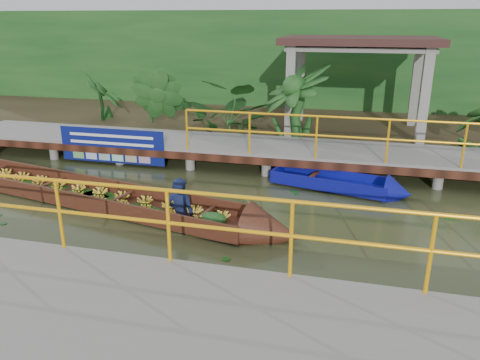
# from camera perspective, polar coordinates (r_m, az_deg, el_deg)

# --- Properties ---
(ground) EXTENTS (80.00, 80.00, 0.00)m
(ground) POSITION_cam_1_polar(r_m,az_deg,el_deg) (9.49, -5.87, -3.97)
(ground) COLOR #30371B
(ground) RESTS_ON ground
(land_strip) EXTENTS (30.00, 8.00, 0.45)m
(land_strip) POSITION_cam_1_polar(r_m,az_deg,el_deg) (16.35, 2.97, 6.81)
(land_strip) COLOR #2E2517
(land_strip) RESTS_ON ground
(far_dock) EXTENTS (16.00, 2.06, 1.66)m
(far_dock) POSITION_cam_1_polar(r_m,az_deg,el_deg) (12.43, -0.57, 4.07)
(far_dock) COLOR gray
(far_dock) RESTS_ON ground
(near_dock) EXTENTS (18.00, 2.40, 1.73)m
(near_dock) POSITION_cam_1_polar(r_m,az_deg,el_deg) (5.62, -10.93, -18.49)
(near_dock) COLOR gray
(near_dock) RESTS_ON ground
(pavilion) EXTENTS (4.40, 3.00, 3.00)m
(pavilion) POSITION_cam_1_polar(r_m,az_deg,el_deg) (14.52, 14.30, 15.05)
(pavilion) COLOR gray
(pavilion) RESTS_ON ground
(foliage_backdrop) EXTENTS (30.00, 0.80, 4.00)m
(foliage_backdrop) POSITION_cam_1_polar(r_m,az_deg,el_deg) (18.52, 4.61, 13.77)
(foliage_backdrop) COLOR #154218
(foliage_backdrop) RESTS_ON ground
(vendor_boat) EXTENTS (9.79, 2.97, 2.01)m
(vendor_boat) POSITION_cam_1_polar(r_m,az_deg,el_deg) (10.36, -17.47, -1.52)
(vendor_boat) COLOR #3D1710
(vendor_boat) RESTS_ON ground
(moored_blue_boat) EXTENTS (3.22, 1.51, 0.75)m
(moored_blue_boat) POSITION_cam_1_polar(r_m,az_deg,el_deg) (10.76, 14.81, -0.93)
(moored_blue_boat) COLOR #0B0D7D
(moored_blue_boat) RESTS_ON ground
(blue_banner) EXTENTS (2.92, 0.04, 0.91)m
(blue_banner) POSITION_cam_1_polar(r_m,az_deg,el_deg) (12.69, -15.36, 4.07)
(blue_banner) COLOR navy
(blue_banner) RESTS_ON ground
(tropical_plants) EXTENTS (14.42, 1.42, 1.78)m
(tropical_plants) POSITION_cam_1_polar(r_m,az_deg,el_deg) (13.83, 5.87, 9.17)
(tropical_plants) COLOR #154218
(tropical_plants) RESTS_ON ground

